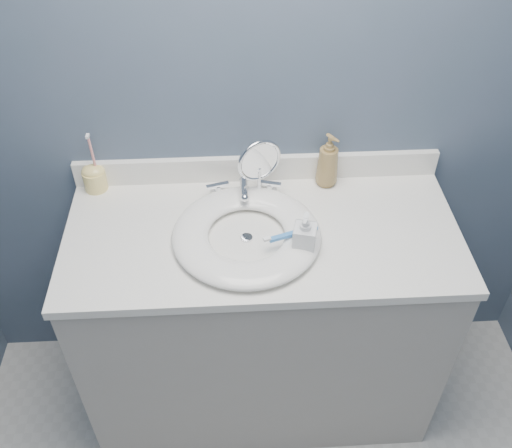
{
  "coord_description": "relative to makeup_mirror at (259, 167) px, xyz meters",
  "views": [
    {
      "loc": [
        -0.09,
        -0.29,
        2.09
      ],
      "look_at": [
        -0.02,
        0.94,
        0.94
      ],
      "focal_mm": 40.0,
      "sensor_mm": 36.0,
      "label": 1
    }
  ],
  "objects": [
    {
      "name": "faucet",
      "position": [
        -0.05,
        -0.0,
        -0.09
      ],
      "size": [
        0.25,
        0.13,
        0.07
      ],
      "color": "silver",
      "rests_on": "countertop"
    },
    {
      "name": "soap_bottle_amber",
      "position": [
        0.23,
        0.06,
        -0.02
      ],
      "size": [
        0.1,
        0.1,
        0.19
      ],
      "primitive_type": "imported",
      "rotation": [
        0.0,
        0.0,
        0.6
      ],
      "color": "olive",
      "rests_on": "countertop"
    },
    {
      "name": "back_wall",
      "position": [
        0.0,
        0.11,
        0.2
      ],
      "size": [
        2.2,
        0.02,
        2.4
      ],
      "primitive_type": "cube",
      "color": "#435465",
      "rests_on": "ground"
    },
    {
      "name": "countertop",
      "position": [
        0.0,
        -0.17,
        -0.14
      ],
      "size": [
        1.22,
        0.57,
        0.03
      ],
      "primitive_type": "cube",
      "color": "white",
      "rests_on": "vanity_cabinet"
    },
    {
      "name": "toothbrush_holder",
      "position": [
        -0.54,
        0.07,
        -0.07
      ],
      "size": [
        0.08,
        0.08,
        0.22
      ],
      "rotation": [
        0.0,
        0.0,
        0.17
      ],
      "color": "#F4DA7A",
      "rests_on": "countertop"
    },
    {
      "name": "drain",
      "position": [
        -0.05,
        -0.2,
        -0.12
      ],
      "size": [
        0.04,
        0.04,
        0.01
      ],
      "primitive_type": "cylinder",
      "color": "silver",
      "rests_on": "countertop"
    },
    {
      "name": "backsplash",
      "position": [
        0.0,
        0.1,
        -0.08
      ],
      "size": [
        1.22,
        0.02,
        0.09
      ],
      "primitive_type": "cube",
      "color": "white",
      "rests_on": "countertop"
    },
    {
      "name": "vanity_cabinet",
      "position": [
        0.0,
        -0.17,
        -0.58
      ],
      "size": [
        1.2,
        0.55,
        0.85
      ],
      "primitive_type": "cube",
      "color": "#AEA79F",
      "rests_on": "ground"
    },
    {
      "name": "makeup_mirror",
      "position": [
        0.0,
        0.0,
        0.0
      ],
      "size": [
        0.14,
        0.08,
        0.22
      ],
      "rotation": [
        0.0,
        0.0,
        0.4
      ],
      "color": "silver",
      "rests_on": "countertop"
    },
    {
      "name": "soap_bottle_clear",
      "position": [
        0.12,
        -0.26,
        -0.05
      ],
      "size": [
        0.08,
        0.08,
        0.14
      ],
      "primitive_type": "imported",
      "rotation": [
        0.0,
        0.0,
        -0.25
      ],
      "color": "silver",
      "rests_on": "countertop"
    },
    {
      "name": "basin",
      "position": [
        -0.05,
        -0.2,
        -0.1
      ],
      "size": [
        0.45,
        0.45,
        0.04
      ],
      "primitive_type": null,
      "color": "white",
      "rests_on": "countertop"
    },
    {
      "name": "toothbrush_lying",
      "position": [
        0.08,
        -0.23,
        -0.08
      ],
      "size": [
        0.17,
        0.07,
        0.02
      ],
      "rotation": [
        0.0,
        0.0,
        0.33
      ],
      "color": "#397DCA",
      "rests_on": "basin"
    }
  ]
}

